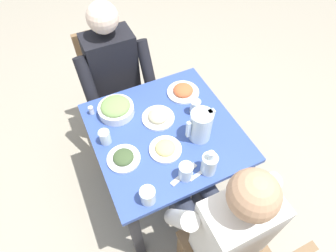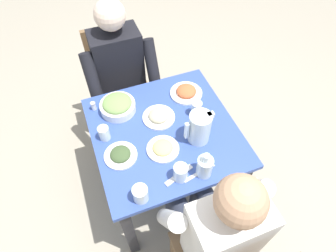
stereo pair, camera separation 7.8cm
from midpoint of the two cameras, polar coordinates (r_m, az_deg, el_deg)
ground_plane at (r=2.22m, az=-1.49°, el=-11.92°), size 8.00×8.00×0.00m
dining_table at (r=1.72m, az=-1.88°, el=-3.56°), size 0.80×0.80×0.71m
chair_near at (r=2.24m, az=-12.17°, el=9.02°), size 0.40×0.40×0.88m
diner_near at (r=2.00m, az=-11.09°, el=8.52°), size 0.48×0.53×1.18m
diner_far at (r=1.45m, az=8.94°, el=-17.59°), size 0.48×0.53×1.18m
water_pitcher at (r=1.52m, az=5.10°, el=0.03°), size 0.16×0.12×0.19m
salad_bowl at (r=1.70m, az=-11.72°, el=3.45°), size 0.21×0.21×0.09m
plate_fries at (r=1.52m, az=-1.99°, el=-4.56°), size 0.18×0.18×0.05m
plate_rice_curry at (r=1.79m, az=1.81°, el=7.00°), size 0.20×0.20×0.05m
plate_dolmas at (r=1.52m, az=-10.38°, el=-6.34°), size 0.18×0.18×0.04m
plate_beans at (r=1.65m, az=-3.29°, el=1.85°), size 0.19×0.19×0.05m
water_glass_by_pitcher at (r=1.41m, az=1.99°, el=-9.18°), size 0.07×0.07×0.10m
water_glass_far_left at (r=1.37m, az=-5.75°, el=-13.80°), size 0.07×0.07×0.09m
water_glass_near_left at (r=1.67m, az=4.14°, el=3.79°), size 0.06×0.06×0.09m
water_glass_center at (r=1.58m, az=-13.92°, el=-2.21°), size 0.06×0.06×0.09m
oil_carafe at (r=1.43m, az=6.69°, el=-7.74°), size 0.08×0.08×0.16m
salt_shaker at (r=1.74m, az=-16.39°, el=3.01°), size 0.03×0.03×0.05m
fork_near at (r=1.46m, az=1.65°, el=-9.73°), size 0.17×0.08×0.01m
knife_near at (r=1.47m, az=5.67°, el=-8.95°), size 0.19×0.05×0.01m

